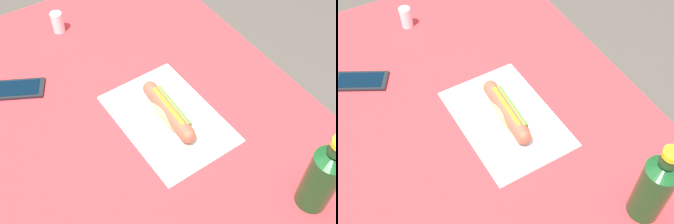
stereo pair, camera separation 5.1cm
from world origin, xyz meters
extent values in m
cylinder|color=brown|center=(-0.51, -0.32, 0.37)|extent=(0.07, 0.07, 0.74)
cylinder|color=brown|center=(-0.51, 0.32, 0.37)|extent=(0.07, 0.07, 0.74)
cube|color=brown|center=(0.00, 0.00, 0.75)|extent=(1.18, 0.79, 0.03)
cube|color=#B72D33|center=(0.00, 0.00, 0.77)|extent=(1.24, 0.85, 0.00)
cube|color=silver|center=(0.05, 0.05, 0.77)|extent=(0.35, 0.25, 0.01)
ellipsoid|color=#DBB26B|center=(0.05, 0.05, 0.80)|extent=(0.17, 0.05, 0.05)
cylinder|color=#BC4C38|center=(0.05, 0.05, 0.81)|extent=(0.18, 0.04, 0.04)
sphere|color=#BC4C38|center=(0.14, 0.05, 0.81)|extent=(0.04, 0.04, 0.04)
sphere|color=#BC4C38|center=(-0.04, 0.05, 0.81)|extent=(0.04, 0.04, 0.04)
cube|color=yellow|center=(0.05, 0.05, 0.82)|extent=(0.14, 0.01, 0.00)
cylinder|color=#568433|center=(0.05, 0.06, 0.81)|extent=(0.15, 0.02, 0.02)
cube|color=black|center=(-0.26, -0.25, 0.78)|extent=(0.13, 0.17, 0.01)
cube|color=black|center=(-0.26, -0.25, 0.78)|extent=(0.11, 0.14, 0.00)
cylinder|color=#14471E|center=(0.41, 0.19, 0.85)|extent=(0.07, 0.07, 0.16)
cone|color=#14471E|center=(0.41, 0.19, 0.94)|extent=(0.07, 0.07, 0.02)
cylinder|color=silver|center=(-0.44, -0.05, 0.80)|extent=(0.04, 0.04, 0.07)
camera|label=1|loc=(0.61, -0.31, 1.59)|focal=43.59mm
camera|label=2|loc=(0.64, -0.27, 1.59)|focal=43.59mm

